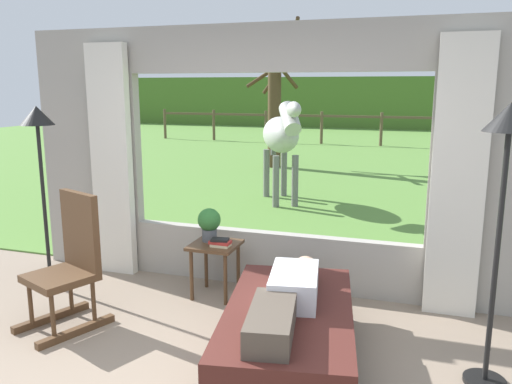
% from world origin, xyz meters
% --- Properties ---
extents(back_wall_with_window, '(5.20, 0.12, 2.55)m').
position_xyz_m(back_wall_with_window, '(0.00, 2.26, 1.25)').
color(back_wall_with_window, '#9E998E').
rests_on(back_wall_with_window, ground_plane).
extents(curtain_panel_left, '(0.44, 0.10, 2.40)m').
position_xyz_m(curtain_panel_left, '(-1.69, 2.12, 1.20)').
color(curtain_panel_left, silver).
rests_on(curtain_panel_left, ground_plane).
extents(curtain_panel_right, '(0.44, 0.10, 2.40)m').
position_xyz_m(curtain_panel_right, '(1.69, 2.12, 1.20)').
color(curtain_panel_right, silver).
rests_on(curtain_panel_right, ground_plane).
extents(outdoor_pasture_lawn, '(36.00, 21.68, 0.02)m').
position_xyz_m(outdoor_pasture_lawn, '(0.00, 13.16, 0.01)').
color(outdoor_pasture_lawn, '#568438').
rests_on(outdoor_pasture_lawn, ground_plane).
extents(distant_hill_ridge, '(36.00, 2.00, 2.40)m').
position_xyz_m(distant_hill_ridge, '(0.00, 23.00, 1.20)').
color(distant_hill_ridge, '#496D29').
rests_on(distant_hill_ridge, ground_plane).
extents(recliner_sofa, '(1.18, 1.83, 0.42)m').
position_xyz_m(recliner_sofa, '(0.55, 0.88, 0.22)').
color(recliner_sofa, black).
rests_on(recliner_sofa, ground_plane).
extents(reclining_person, '(0.44, 1.43, 0.22)m').
position_xyz_m(reclining_person, '(0.55, 0.83, 0.52)').
color(reclining_person, silver).
rests_on(reclining_person, recliner_sofa).
extents(rocking_chair, '(0.68, 0.80, 1.12)m').
position_xyz_m(rocking_chair, '(-1.33, 0.91, 0.55)').
color(rocking_chair, '#4C331E').
rests_on(rocking_chair, ground_plane).
extents(side_table, '(0.44, 0.44, 0.52)m').
position_xyz_m(side_table, '(-0.42, 1.83, 0.43)').
color(side_table, '#4C331E').
rests_on(side_table, ground_plane).
extents(potted_plant, '(0.22, 0.22, 0.32)m').
position_xyz_m(potted_plant, '(-0.50, 1.89, 0.70)').
color(potted_plant, '#4C5156').
rests_on(potted_plant, side_table).
extents(book_stack, '(0.20, 0.13, 0.08)m').
position_xyz_m(book_stack, '(-0.34, 1.77, 0.56)').
color(book_stack, beige).
rests_on(book_stack, side_table).
extents(floor_lamp_left, '(0.32, 0.32, 1.79)m').
position_xyz_m(floor_lamp_left, '(-2.08, 1.52, 1.45)').
color(floor_lamp_left, black).
rests_on(floor_lamp_left, ground_plane).
extents(floor_lamp_right, '(0.32, 0.32, 1.88)m').
position_xyz_m(floor_lamp_right, '(1.89, 1.02, 1.52)').
color(floor_lamp_right, black).
rests_on(floor_lamp_right, ground_plane).
extents(horse, '(1.16, 1.75, 1.73)m').
position_xyz_m(horse, '(-0.89, 5.88, 1.16)').
color(horse, '#B2B2AD').
rests_on(horse, outdoor_pasture_lawn).
extents(pasture_tree, '(1.52, 1.34, 3.49)m').
position_xyz_m(pasture_tree, '(-2.08, 9.67, 1.66)').
color(pasture_tree, '#4C3823').
rests_on(pasture_tree, outdoor_pasture_lawn).
extents(pasture_fence_line, '(16.10, 0.10, 1.10)m').
position_xyz_m(pasture_fence_line, '(0.00, 15.12, 0.74)').
color(pasture_fence_line, brown).
rests_on(pasture_fence_line, outdoor_pasture_lawn).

